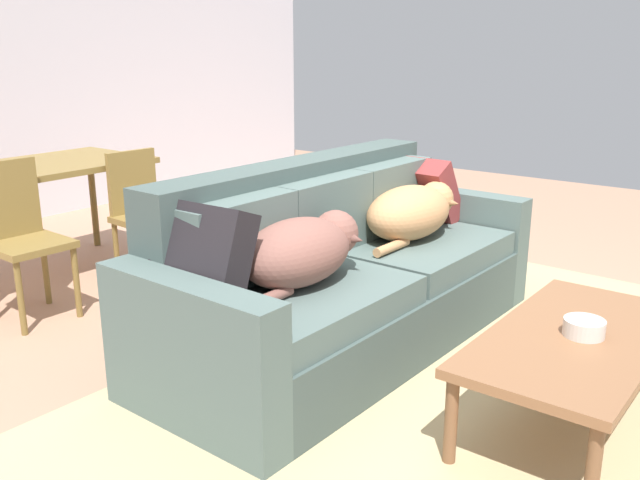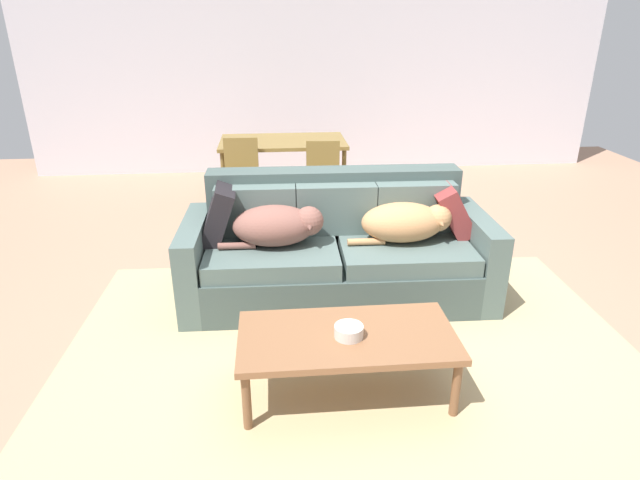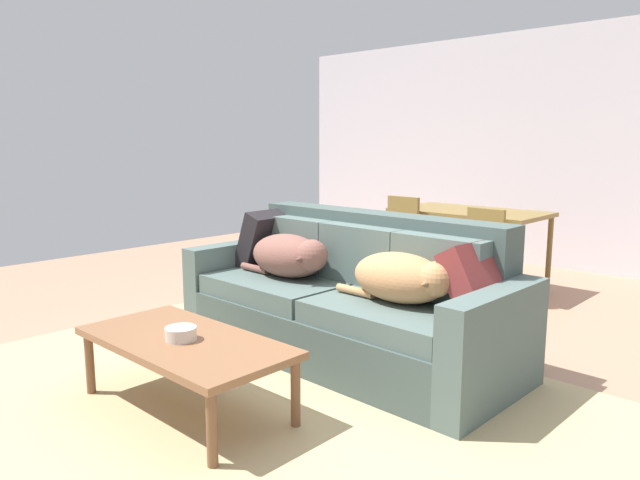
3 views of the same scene
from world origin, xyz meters
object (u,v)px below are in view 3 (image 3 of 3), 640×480
bowl_on_coffee_table (181,334)px  dog_on_left_cushion (291,256)px  dog_on_right_cushion (403,278)px  coffee_table (185,346)px  dining_table (469,217)px  couch (350,303)px  throw_pillow_by_right_arm (478,279)px  dining_chair_near_left (396,239)px  dining_chair_near_right (478,253)px  throw_pillow_by_left_arm (266,239)px

bowl_on_coffee_table → dog_on_left_cushion: bearing=107.4°
dog_on_right_cushion → bowl_on_coffee_table: dog_on_right_cushion is taller
coffee_table → dining_table: bearing=94.3°
dining_table → dog_on_left_cushion: bearing=-92.4°
dog_on_left_cushion → couch: bearing=15.1°
couch → throw_pillow_by_right_arm: 0.97m
dining_chair_near_left → dining_chair_near_right: bearing=2.0°
bowl_on_coffee_table → dining_chair_near_right: 2.95m
coffee_table → dining_chair_near_right: 2.93m
throw_pillow_by_left_arm → coffee_table: (0.82, -1.32, -0.32)m
dining_table → dining_chair_near_left: 0.77m
dining_table → throw_pillow_by_left_arm: bearing=-104.3°
dog_on_right_cushion → coffee_table: bearing=-117.0°
throw_pillow_by_left_arm → throw_pillow_by_right_arm: bearing=-1.2°
coffee_table → couch: bearing=85.7°
coffee_table → dining_chair_near_left: dining_chair_near_left is taller
dog_on_left_cushion → bowl_on_coffee_table: 1.24m
throw_pillow_by_right_arm → dining_chair_near_right: bearing=117.8°
dining_chair_near_left → couch: bearing=-62.0°
couch → coffee_table: (-0.09, -1.25, 0.00)m
dining_chair_near_right → dog_on_right_cushion: bearing=-71.6°
couch → dining_chair_near_right: size_ratio=2.76×
dog_on_right_cushion → bowl_on_coffee_table: bearing=-116.3°
dog_on_left_cushion → bowl_on_coffee_table: (0.37, -1.17, -0.20)m
coffee_table → dining_table: 3.53m
dining_table → dining_chair_near_left: (-0.46, -0.58, -0.20)m
dog_on_left_cushion → dining_chair_near_right: bearing=75.3°
throw_pillow_by_right_arm → coffee_table: size_ratio=0.32×
coffee_table → dining_chair_near_left: bearing=103.9°
dog_on_right_cushion → throw_pillow_by_right_arm: throw_pillow_by_right_arm is taller
throw_pillow_by_right_arm → couch: bearing=-178.0°
dog_on_left_cushion → throw_pillow_by_right_arm: 1.38m
throw_pillow_by_right_arm → bowl_on_coffee_table: size_ratio=2.43×
throw_pillow_by_left_arm → dining_chair_near_left: 1.61m
dog_on_right_cushion → bowl_on_coffee_table: size_ratio=4.80×
coffee_table → dog_on_left_cushion: bearing=107.6°
coffee_table → bowl_on_coffee_table: (0.00, -0.03, 0.08)m
dog_on_left_cushion → throw_pillow_by_left_arm: throw_pillow_by_left_arm is taller
dog_on_right_cushion → coffee_table: dog_on_right_cushion is taller
throw_pillow_by_right_arm → dining_chair_near_right: 1.86m
dining_chair_near_left → dog_on_right_cushion: bearing=-51.5°
dining_table → dining_chair_near_right: size_ratio=1.66×
dining_table → dog_on_right_cushion: bearing=-69.8°
throw_pillow_by_right_arm → coffee_table: bearing=-128.1°
dog_on_right_cushion → bowl_on_coffee_table: (-0.60, -1.16, -0.20)m
throw_pillow_by_left_arm → dining_chair_near_left: bearing=86.5°
couch → dining_chair_near_left: (-0.82, 1.66, 0.15)m
couch → dog_on_right_cushion: couch is taller
dining_table → dining_chair_near_right: 0.75m
dog_on_right_cushion → dining_chair_near_right: bearing=105.7°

